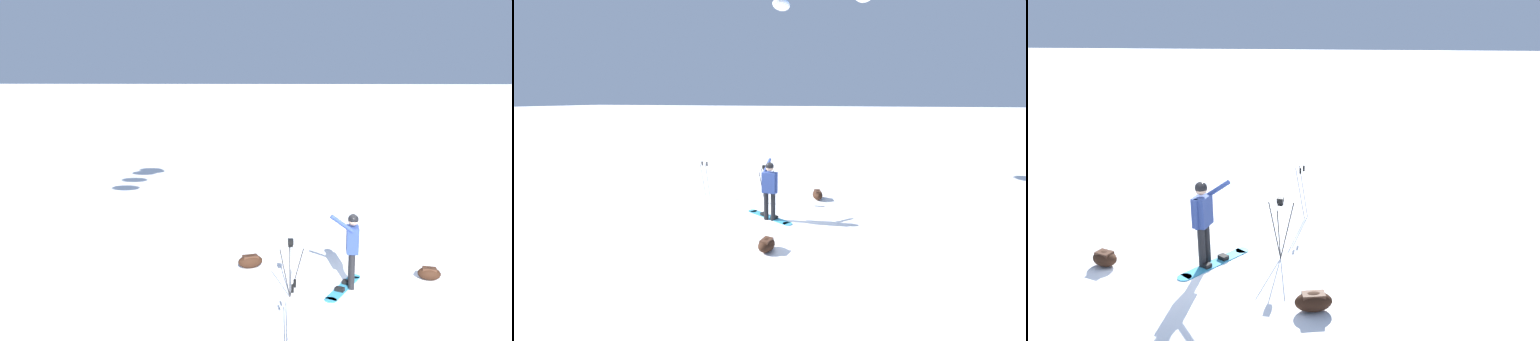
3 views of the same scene
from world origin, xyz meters
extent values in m
plane|color=white|center=(0.00, 0.00, 0.00)|extent=(300.00, 300.00, 0.00)
cylinder|color=black|center=(-0.21, -0.21, 0.42)|extent=(0.14, 0.14, 0.84)
cylinder|color=black|center=(-0.19, 0.00, 0.42)|extent=(0.14, 0.14, 0.84)
cube|color=navy|center=(-0.20, -0.11, 1.13)|extent=(0.29, 0.42, 0.59)
sphere|color=tan|center=(-0.20, -0.11, 1.57)|extent=(0.23, 0.23, 0.23)
sphere|color=black|center=(-0.20, -0.11, 1.60)|extent=(0.24, 0.24, 0.24)
cylinder|color=navy|center=(-0.46, -0.26, 1.54)|extent=(0.54, 0.14, 0.41)
cylinder|color=navy|center=(-0.16, 0.09, 1.13)|extent=(0.09, 0.09, 0.59)
cube|color=teal|center=(-0.38, -0.17, 0.01)|extent=(0.95, 1.42, 0.02)
cylinder|color=teal|center=(-0.73, -0.82, 0.01)|extent=(0.27, 0.27, 0.02)
cylinder|color=teal|center=(-0.02, 0.47, 0.01)|extent=(0.27, 0.27, 0.02)
cube|color=black|center=(-0.48, -0.37, 0.06)|extent=(0.24, 0.22, 0.08)
cube|color=black|center=(-0.27, 0.02, 0.06)|extent=(0.24, 0.22, 0.08)
ellipsoid|color=white|center=(-6.87, -1.50, 7.60)|extent=(1.25, 0.82, 0.44)
ellipsoid|color=black|center=(1.70, 0.37, 0.15)|extent=(0.59, 0.45, 0.30)
cube|color=#402618|center=(1.70, 0.37, 0.26)|extent=(0.35, 0.27, 0.08)
cylinder|color=#262628|center=(-1.60, -0.53, 0.58)|extent=(0.03, 0.32, 1.16)
cylinder|color=#262628|center=(-1.72, -0.77, 0.58)|extent=(0.26, 0.22, 1.16)
cylinder|color=#262628|center=(-1.47, -0.74, 0.58)|extent=(0.30, 0.15, 1.16)
cube|color=black|center=(-1.60, -0.68, 1.19)|extent=(0.10, 0.10, 0.06)
cube|color=black|center=(-1.60, -0.68, 1.27)|extent=(0.12, 0.16, 0.10)
ellipsoid|color=black|center=(-2.54, 0.97, 0.17)|extent=(0.70, 0.52, 0.33)
cube|color=#402618|center=(-2.54, 0.97, 0.28)|extent=(0.42, 0.31, 0.08)
cylinder|color=gray|center=(-1.64, -3.01, 0.66)|extent=(0.25, 0.08, 1.30)
cylinder|color=black|center=(-1.64, -3.01, 1.24)|extent=(0.05, 0.05, 0.14)
cylinder|color=gray|center=(-1.60, -2.80, 0.66)|extent=(0.26, 0.02, 1.30)
cylinder|color=black|center=(-1.60, -2.80, 1.24)|extent=(0.05, 0.05, 0.14)
camera|label=1|loc=(-1.98, -11.17, 4.90)|focal=36.17mm
camera|label=2|loc=(8.23, 2.34, 3.46)|focal=22.28mm
camera|label=3|loc=(-3.48, 7.33, 4.34)|focal=31.44mm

